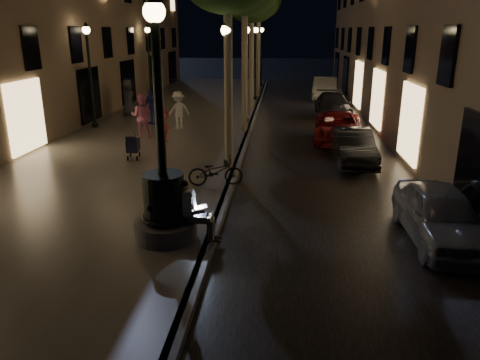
# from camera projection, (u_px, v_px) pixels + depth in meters

# --- Properties ---
(ground) EXTENTS (120.00, 120.00, 0.00)m
(ground) POSITION_uv_depth(u_px,v_px,m) (250.00, 130.00, 22.84)
(ground) COLOR black
(ground) RESTS_ON ground
(cobble_lane) EXTENTS (6.00, 45.00, 0.02)m
(cobble_lane) POSITION_uv_depth(u_px,v_px,m) (312.00, 131.00, 22.58)
(cobble_lane) COLOR black
(cobble_lane) RESTS_ON ground
(promenade) EXTENTS (8.00, 45.00, 0.20)m
(promenade) POSITION_uv_depth(u_px,v_px,m) (170.00, 126.00, 23.16)
(promenade) COLOR #625E56
(promenade) RESTS_ON ground
(curb_strip) EXTENTS (0.25, 45.00, 0.20)m
(curb_strip) POSITION_uv_depth(u_px,v_px,m) (250.00, 128.00, 22.81)
(curb_strip) COLOR #59595B
(curb_strip) RESTS_ON ground
(fountain_lamppost) EXTENTS (1.40, 1.40, 5.21)m
(fountain_lamppost) POSITION_uv_depth(u_px,v_px,m) (164.00, 195.00, 10.24)
(fountain_lamppost) COLOR #59595B
(fountain_lamppost) RESTS_ON promenade
(seated_man_laptop) EXTENTS (1.01, 0.34, 1.38)m
(seated_man_laptop) POSITION_uv_depth(u_px,v_px,m) (192.00, 208.00, 10.27)
(seated_man_laptop) COLOR gray
(seated_man_laptop) RESTS_ON promenade
(tree_third) EXTENTS (3.00, 3.00, 7.20)m
(tree_third) POSITION_uv_depth(u_px,v_px,m) (252.00, 2.00, 25.73)
(tree_third) COLOR #6B604C
(tree_third) RESTS_ON promenade
(tree_far) EXTENTS (3.00, 3.00, 7.50)m
(tree_far) POSITION_uv_depth(u_px,v_px,m) (259.00, 2.00, 31.32)
(tree_far) COLOR #6B604C
(tree_far) RESTS_ON promenade
(lamp_curb_a) EXTENTS (0.36, 0.36, 4.81)m
(lamp_curb_a) POSITION_uv_depth(u_px,v_px,m) (227.00, 76.00, 15.24)
(lamp_curb_a) COLOR black
(lamp_curb_a) RESTS_ON promenade
(lamp_curb_b) EXTENTS (0.36, 0.36, 4.81)m
(lamp_curb_b) POSITION_uv_depth(u_px,v_px,m) (246.00, 60.00, 22.82)
(lamp_curb_b) COLOR black
(lamp_curb_b) RESTS_ON promenade
(lamp_curb_c) EXTENTS (0.36, 0.36, 4.81)m
(lamp_curb_c) POSITION_uv_depth(u_px,v_px,m) (256.00, 53.00, 30.41)
(lamp_curb_c) COLOR black
(lamp_curb_c) RESTS_ON promenade
(lamp_curb_d) EXTENTS (0.36, 0.36, 4.81)m
(lamp_curb_d) POSITION_uv_depth(u_px,v_px,m) (261.00, 48.00, 37.99)
(lamp_curb_d) COLOR black
(lamp_curb_d) RESTS_ON promenade
(lamp_left_b) EXTENTS (0.36, 0.36, 4.81)m
(lamp_left_b) POSITION_uv_depth(u_px,v_px,m) (89.00, 62.00, 21.54)
(lamp_left_b) COLOR black
(lamp_left_b) RESTS_ON promenade
(lamp_left_c) EXTENTS (0.36, 0.36, 4.81)m
(lamp_left_c) POSITION_uv_depth(u_px,v_px,m) (149.00, 52.00, 31.02)
(lamp_left_c) COLOR black
(lamp_left_c) RESTS_ON promenade
(stroller) EXTENTS (0.50, 0.98, 0.99)m
(stroller) POSITION_uv_depth(u_px,v_px,m) (133.00, 146.00, 16.80)
(stroller) COLOR black
(stroller) RESTS_ON promenade
(car_front) EXTENTS (1.58, 3.79, 1.28)m
(car_front) POSITION_uv_depth(u_px,v_px,m) (440.00, 215.00, 10.67)
(car_front) COLOR #AEB1B6
(car_front) RESTS_ON ground
(car_second) EXTENTS (1.38, 3.77, 1.23)m
(car_second) POSITION_uv_depth(u_px,v_px,m) (353.00, 147.00, 16.96)
(car_second) COLOR black
(car_second) RESTS_ON ground
(car_third) EXTENTS (2.39, 4.59, 1.24)m
(car_third) POSITION_uv_depth(u_px,v_px,m) (338.00, 127.00, 20.41)
(car_third) COLOR maroon
(car_third) RESTS_ON ground
(car_rear) EXTENTS (1.82, 4.48, 1.30)m
(car_rear) POSITION_uv_depth(u_px,v_px,m) (333.00, 105.00, 26.06)
(car_rear) COLOR #2A2B2F
(car_rear) RESTS_ON ground
(car_fifth) EXTENTS (2.05, 4.72, 1.51)m
(car_fifth) POSITION_uv_depth(u_px,v_px,m) (325.00, 88.00, 32.66)
(car_fifth) COLOR #A4A29E
(car_fifth) RESTS_ON ground
(pedestrian_red) EXTENTS (0.73, 0.69, 1.67)m
(pedestrian_red) POSITION_uv_depth(u_px,v_px,m) (163.00, 122.00, 19.35)
(pedestrian_red) COLOR red
(pedestrian_red) RESTS_ON promenade
(pedestrian_pink) EXTENTS (0.97, 0.80, 1.86)m
(pedestrian_pink) POSITION_uv_depth(u_px,v_px,m) (142.00, 116.00, 20.16)
(pedestrian_pink) COLOR #C96A8C
(pedestrian_pink) RESTS_ON promenade
(pedestrian_white) EXTENTS (1.30, 1.18, 1.75)m
(pedestrian_white) POSITION_uv_depth(u_px,v_px,m) (178.00, 110.00, 21.88)
(pedestrian_white) COLOR silver
(pedestrian_white) RESTS_ON promenade
(pedestrian_blue) EXTENTS (1.05, 0.93, 1.71)m
(pedestrian_blue) POSITION_uv_depth(u_px,v_px,m) (152.00, 107.00, 22.91)
(pedestrian_blue) COLOR navy
(pedestrian_blue) RESTS_ON promenade
(pedestrian_dark) EXTENTS (0.67, 0.98, 1.93)m
(pedestrian_dark) POSITION_uv_depth(u_px,v_px,m) (128.00, 98.00, 25.22)
(pedestrian_dark) COLOR #333338
(pedestrian_dark) RESTS_ON promenade
(bicycle) EXTENTS (1.72, 0.88, 0.86)m
(bicycle) POSITION_uv_depth(u_px,v_px,m) (216.00, 171.00, 13.96)
(bicycle) COLOR black
(bicycle) RESTS_ON promenade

